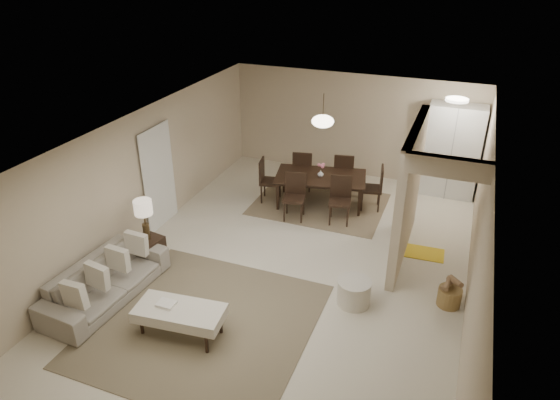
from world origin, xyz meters
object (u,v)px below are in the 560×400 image
at_px(ottoman_bench, 180,313).
at_px(wicker_basket, 449,297).
at_px(pantry_cabinet, 452,151).
at_px(round_pouf, 354,292).
at_px(sofa, 106,281).
at_px(side_table, 149,250).
at_px(dining_table, 320,191).

height_order(ottoman_bench, wicker_basket, ottoman_bench).
bearing_deg(pantry_cabinet, round_pouf, -102.46).
xyz_separation_m(round_pouf, wicker_basket, (1.43, 0.51, -0.05)).
bearing_deg(sofa, round_pouf, -67.31).
xyz_separation_m(sofa, round_pouf, (3.77, 1.31, -0.11)).
bearing_deg(wicker_basket, side_table, -172.25).
distance_m(pantry_cabinet, ottoman_bench, 7.09).
relative_size(wicker_basket, dining_table, 0.19).
bearing_deg(dining_table, side_table, -135.66).
height_order(sofa, ottoman_bench, sofa).
bearing_deg(round_pouf, sofa, -160.87).
distance_m(side_table, dining_table, 3.94).
xyz_separation_m(pantry_cabinet, wicker_basket, (0.40, -4.15, -0.89)).
relative_size(side_table, dining_table, 0.26).
height_order(wicker_basket, dining_table, dining_table).
relative_size(ottoman_bench, dining_table, 0.70).
bearing_deg(ottoman_bench, dining_table, 75.65).
bearing_deg(ottoman_bench, side_table, 130.85).
xyz_separation_m(pantry_cabinet, side_table, (-4.75, -4.85, -0.80)).
distance_m(sofa, round_pouf, 3.99).
bearing_deg(dining_table, pantry_cabinet, 20.04).
relative_size(pantry_cabinet, ottoman_bench, 1.55).
distance_m(pantry_cabinet, sofa, 7.69).
bearing_deg(ottoman_bench, sofa, 163.06).
relative_size(sofa, round_pouf, 4.09).
relative_size(pantry_cabinet, round_pouf, 3.85).
bearing_deg(sofa, side_table, 1.00).
relative_size(sofa, dining_table, 1.15).
height_order(sofa, side_table, sofa).
bearing_deg(wicker_basket, ottoman_bench, -149.74).
distance_m(round_pouf, dining_table, 3.44).
bearing_deg(pantry_cabinet, side_table, -134.40).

